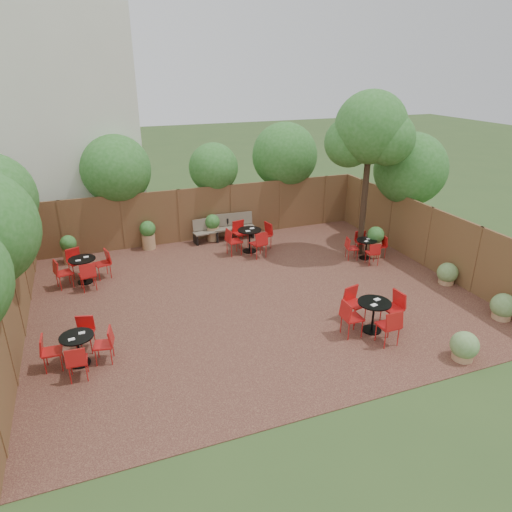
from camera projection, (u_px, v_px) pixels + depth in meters
name	position (u px, v px, depth m)	size (l,w,h in m)	color
ground	(254.00, 296.00, 13.18)	(80.00, 80.00, 0.00)	#354F23
courtyard_paving	(254.00, 295.00, 13.17)	(12.00, 10.00, 0.02)	#3E1D19
fence_back	(206.00, 213.00, 17.10)	(12.00, 0.08, 2.00)	brown
fence_left	(16.00, 300.00, 10.82)	(0.08, 10.00, 2.00)	brown
fence_right	(428.00, 237.00, 14.76)	(0.08, 10.00, 2.00)	brown
neighbour_building	(65.00, 126.00, 17.05)	(5.00, 4.00, 8.00)	silver
overhang_foliage	(162.00, 188.00, 13.60)	(15.78, 10.81, 2.75)	#296520
courtyard_tree	(370.00, 133.00, 14.47)	(2.54, 2.44, 5.43)	black
park_bench_left	(233.00, 226.00, 17.27)	(1.57, 0.58, 0.95)	brown
park_bench_right	(212.00, 230.00, 17.00)	(1.47, 0.63, 0.88)	brown
bistro_tables	(235.00, 275.00, 13.34)	(10.68, 7.67, 0.94)	black
planters	(210.00, 237.00, 16.04)	(10.34, 3.99, 1.04)	#AB7F55
low_shrubs	(472.00, 306.00, 11.89)	(3.01, 3.82, 0.69)	#AB7F55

